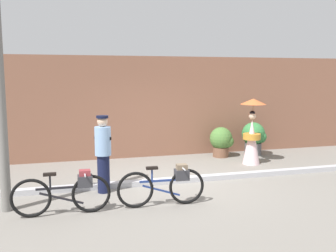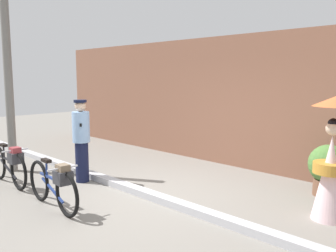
# 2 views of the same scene
# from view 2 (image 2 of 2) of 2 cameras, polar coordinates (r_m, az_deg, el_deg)

# --- Properties ---
(ground_plane) EXTENTS (30.00, 30.00, 0.00)m
(ground_plane) POSITION_cam_2_polar(r_m,az_deg,el_deg) (6.51, -3.83, -10.98)
(ground_plane) COLOR gray
(building_wall) EXTENTS (14.00, 0.40, 3.04)m
(building_wall) POSITION_cam_2_polar(r_m,az_deg,el_deg) (8.57, 12.02, 3.77)
(building_wall) COLOR brown
(building_wall) RESTS_ON ground_plane
(sidewalk_curb) EXTENTS (14.00, 0.20, 0.12)m
(sidewalk_curb) POSITION_cam_2_polar(r_m,az_deg,el_deg) (6.49, -3.83, -10.48)
(sidewalk_curb) COLOR #B2B2B7
(sidewalk_curb) RESTS_ON ground_plane
(bicycle_near_officer) EXTENTS (1.74, 0.48, 0.80)m
(bicycle_near_officer) POSITION_cam_2_polar(r_m,az_deg,el_deg) (7.65, -23.71, -5.51)
(bicycle_near_officer) COLOR black
(bicycle_near_officer) RESTS_ON ground_plane
(bicycle_far_side) EXTENTS (1.69, 0.48, 0.79)m
(bicycle_far_side) POSITION_cam_2_polar(r_m,az_deg,el_deg) (6.02, -17.49, -8.73)
(bicycle_far_side) COLOR black
(bicycle_far_side) RESTS_ON ground_plane
(person_officer) EXTENTS (0.34, 0.34, 1.64)m
(person_officer) POSITION_cam_2_polar(r_m,az_deg,el_deg) (7.37, -13.51, -1.95)
(person_officer) COLOR #141938
(person_officer) RESTS_ON ground_plane
(person_with_parasol) EXTENTS (0.72, 0.72, 1.83)m
(person_with_parasol) POSITION_cam_2_polar(r_m,az_deg,el_deg) (5.76, 24.42, -5.04)
(person_with_parasol) COLOR silver
(person_with_parasol) RESTS_ON ground_plane
(potted_plant_small) EXTENTS (0.70, 0.69, 0.91)m
(potted_plant_small) POSITION_cam_2_polar(r_m,az_deg,el_deg) (6.97, 24.06, -6.14)
(potted_plant_small) COLOR brown
(potted_plant_small) RESTS_ON ground_plane
(utility_pole) EXTENTS (0.18, 0.18, 4.80)m
(utility_pole) POSITION_cam_2_polar(r_m,az_deg,el_deg) (8.65, -24.01, 9.15)
(utility_pole) COLOR slate
(utility_pole) RESTS_ON ground_plane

